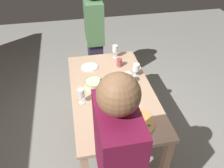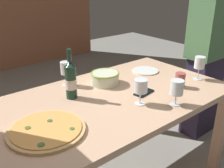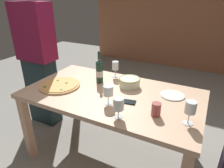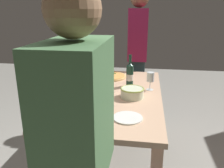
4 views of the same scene
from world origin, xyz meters
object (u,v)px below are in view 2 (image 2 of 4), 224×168
(wine_glass_far_left, at_px, (141,86))
(dining_table, at_px, (112,109))
(cup_amber, at_px, (180,80))
(serving_bowl, at_px, (105,78))
(pizza, at_px, (47,130))
(side_plate, at_px, (145,71))
(person_guest_left, at_px, (208,55))
(wine_glass_far_right, at_px, (200,64))
(cell_phone, at_px, (144,93))
(wine_glass_by_bottle, at_px, (177,89))
(wine_glass_near_pizza, at_px, (65,69))
(wine_bottle, at_px, (71,80))

(wine_glass_far_left, bearing_deg, dining_table, 108.36)
(cup_amber, bearing_deg, serving_bowl, 134.28)
(pizza, xyz_separation_m, wine_glass_far_left, (0.58, -0.08, 0.11))
(dining_table, bearing_deg, cup_amber, -21.93)
(serving_bowl, relative_size, side_plate, 0.97)
(pizza, height_order, wine_glass_far_left, wine_glass_far_left)
(dining_table, relative_size, cup_amber, 15.25)
(person_guest_left, bearing_deg, dining_table, -0.00)
(wine_glass_far_right, relative_size, cell_phone, 1.22)
(cell_phone, height_order, person_guest_left, person_guest_left)
(cup_amber, relative_size, person_guest_left, 0.07)
(serving_bowl, xyz_separation_m, wine_glass_by_bottle, (0.13, -0.53, 0.06))
(side_plate, bearing_deg, dining_table, -159.51)
(wine_glass_far_right, xyz_separation_m, cup_amber, (-0.23, -0.01, -0.07))
(pizza, xyz_separation_m, wine_glass_by_bottle, (0.74, -0.22, 0.10))
(serving_bowl, distance_m, wine_glass_far_right, 0.71)
(dining_table, xyz_separation_m, wine_glass_far_left, (0.06, -0.19, 0.21))
(side_plate, bearing_deg, wine_glass_by_bottle, -118.35)
(side_plate, bearing_deg, wine_glass_near_pizza, 166.31)
(wine_bottle, xyz_separation_m, wine_glass_far_left, (0.28, -0.34, -0.01))
(serving_bowl, height_order, wine_bottle, wine_bottle)
(serving_bowl, height_order, side_plate, serving_bowl)
(serving_bowl, relative_size, wine_bottle, 0.64)
(wine_glass_far_left, bearing_deg, serving_bowl, 85.80)
(cell_phone, distance_m, person_guest_left, 0.98)
(wine_bottle, distance_m, wine_glass_far_left, 0.44)
(wine_glass_by_bottle, distance_m, wine_glass_far_left, 0.21)
(wine_glass_near_pizza, distance_m, wine_glass_by_bottle, 0.77)
(wine_glass_by_bottle, bearing_deg, side_plate, 61.65)
(wine_glass_by_bottle, xyz_separation_m, side_plate, (0.28, 0.52, -0.10))
(dining_table, distance_m, side_plate, 0.55)
(dining_table, bearing_deg, wine_glass_far_left, -71.64)
(wine_glass_by_bottle, bearing_deg, wine_glass_far_right, 18.45)
(dining_table, relative_size, cell_phone, 11.11)
(serving_bowl, xyz_separation_m, wine_bottle, (-0.31, -0.05, 0.07))
(dining_table, distance_m, wine_bottle, 0.34)
(wine_glass_far_right, distance_m, person_guest_left, 0.53)
(wine_bottle, distance_m, wine_glass_near_pizza, 0.21)
(serving_bowl, relative_size, cell_phone, 1.43)
(wine_bottle, relative_size, side_plate, 1.51)
(cup_amber, relative_size, side_plate, 0.49)
(pizza, relative_size, wine_glass_far_right, 2.24)
(serving_bowl, distance_m, wine_glass_by_bottle, 0.55)
(pizza, bearing_deg, serving_bowl, 26.60)
(serving_bowl, bearing_deg, cell_phone, -70.97)
(wine_glass_by_bottle, distance_m, person_guest_left, 1.01)
(wine_glass_near_pizza, distance_m, wine_glass_far_left, 0.57)
(wine_bottle, bearing_deg, person_guest_left, -4.60)
(wine_glass_near_pizza, height_order, person_guest_left, person_guest_left)
(cell_phone, xyz_separation_m, person_guest_left, (0.97, 0.13, 0.05))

